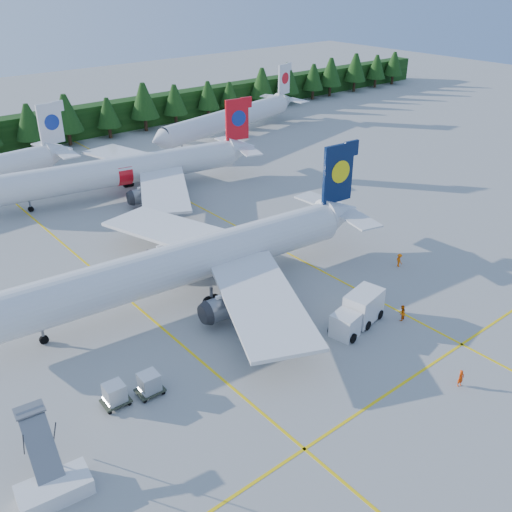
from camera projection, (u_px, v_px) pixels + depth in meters
ground at (369, 339)px, 53.20m from camera, size 320.00×320.00×0.00m
taxi_stripe_a at (131, 302)px, 59.05m from camera, size 0.25×120.00×0.01m
taxi_stripe_b at (276, 247)px, 70.31m from camera, size 0.25×120.00×0.01m
taxi_stripe_cross at (422, 371)px, 49.08m from camera, size 80.00×0.25×0.01m
treeline_hedge at (38, 129)px, 108.13m from camera, size 220.00×4.00×6.00m
airliner_navy at (175, 266)px, 57.65m from camera, size 44.90×36.81×13.06m
airliner_red at (117, 172)px, 84.20m from camera, size 41.88×34.17×12.26m
airliner_far_right at (224, 120)px, 111.44m from camera, size 40.21×12.10×11.85m
airstairs at (52, 483)px, 37.42m from camera, size 4.92×6.67×4.19m
service_truck at (357, 312)px, 54.48m from camera, size 6.81×3.59×3.12m
uld_pair at (132, 388)px, 45.37m from camera, size 4.99×2.38×1.68m
crew_a at (461, 378)px, 47.02m from camera, size 0.64×0.50×1.55m
crew_b at (402, 313)px, 55.63m from camera, size 0.93×0.79×1.66m
crew_c at (399, 260)px, 65.50m from camera, size 0.68×0.79×1.61m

